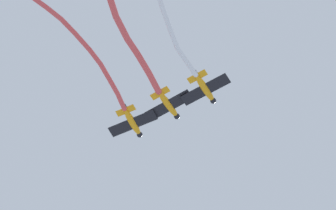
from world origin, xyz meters
The scene contains 5 objects.
airplane_lead centered at (-2.50, 4.86, 85.20)m, with size 5.38×7.17×1.78m.
smoke_trail_lead centered at (8.28, 7.03, 84.82)m, with size 16.97×5.25×1.83m.
airplane_left_wing centered at (-1.58, -0.74, 85.50)m, with size 5.36×7.15×1.78m.
airplane_right_wing centered at (-0.67, -6.36, 85.20)m, with size 5.48×7.22×1.78m.
smoke_trail_right_wing centered at (13.82, -5.38, 87.61)m, with size 24.62×3.74×5.46m.
Camera 1 is at (36.25, 28.47, 4.12)m, focal length 73.19 mm.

